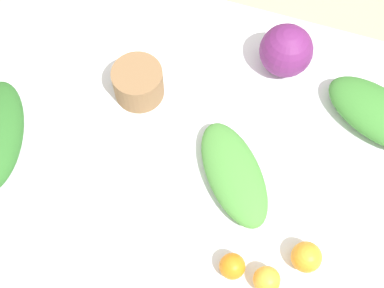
# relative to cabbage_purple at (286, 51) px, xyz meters

# --- Properties ---
(ground_plane) EXTENTS (8.00, 8.00, 0.00)m
(ground_plane) POSITION_rel_cabbage_purple_xyz_m (0.17, 0.34, -0.79)
(ground_plane) COLOR #C6B289
(dining_table) EXTENTS (1.49, 1.06, 0.71)m
(dining_table) POSITION_rel_cabbage_purple_xyz_m (0.17, 0.34, -0.15)
(dining_table) COLOR silver
(dining_table) RESTS_ON ground_plane
(cabbage_purple) EXTENTS (0.16, 0.16, 0.16)m
(cabbage_purple) POSITION_rel_cabbage_purple_xyz_m (0.00, 0.00, 0.00)
(cabbage_purple) COLOR #6B2366
(cabbage_purple) RESTS_ON dining_table
(paper_bag) EXTENTS (0.14, 0.14, 0.10)m
(paper_bag) POSITION_rel_cabbage_purple_xyz_m (0.38, 0.22, -0.03)
(paper_bag) COLOR olive
(paper_bag) RESTS_ON dining_table
(greens_bunch_scallion) EXTENTS (0.31, 0.34, 0.07)m
(greens_bunch_scallion) POSITION_rel_cabbage_purple_xyz_m (0.04, 0.40, -0.04)
(greens_bunch_scallion) COLOR #4C933D
(greens_bunch_scallion) RESTS_ON dining_table
(greens_bunch_chard) EXTENTS (0.35, 0.27, 0.09)m
(greens_bunch_chard) POSITION_rel_cabbage_purple_xyz_m (-0.29, 0.10, -0.03)
(greens_bunch_chard) COLOR #3D8433
(greens_bunch_chard) RESTS_ON dining_table
(orange_0) EXTENTS (0.07, 0.07, 0.07)m
(orange_0) POSITION_rel_cabbage_purple_xyz_m (-0.12, 0.64, -0.04)
(orange_0) COLOR #F9A833
(orange_0) RESTS_ON dining_table
(orange_1) EXTENTS (0.08, 0.08, 0.08)m
(orange_1) POSITION_rel_cabbage_purple_xyz_m (-0.20, 0.56, -0.04)
(orange_1) COLOR orange
(orange_1) RESTS_ON dining_table
(orange_2) EXTENTS (0.07, 0.07, 0.07)m
(orange_2) POSITION_rel_cabbage_purple_xyz_m (-0.03, 0.64, -0.04)
(orange_2) COLOR orange
(orange_2) RESTS_ON dining_table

